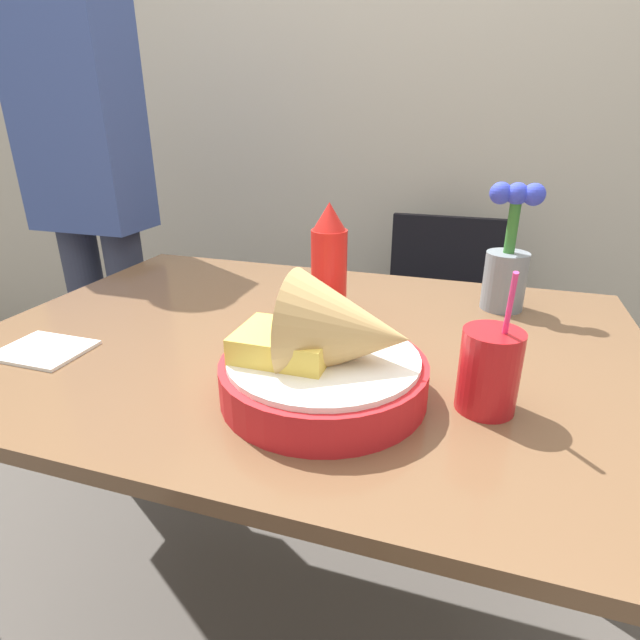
{
  "coord_description": "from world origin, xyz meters",
  "views": [
    {
      "loc": [
        0.28,
        -0.77,
        1.14
      ],
      "look_at": [
        0.05,
        -0.06,
        0.83
      ],
      "focal_mm": 28.0,
      "sensor_mm": 36.0,
      "label": 1
    }
  ],
  "objects_px": {
    "ketchup_bottle": "(329,267)",
    "flower_vase": "(507,262)",
    "person_standing": "(87,170)",
    "food_basket": "(332,357)",
    "drink_cup": "(489,373)",
    "chair_far_window": "(442,319)"
  },
  "relations": [
    {
      "from": "drink_cup",
      "to": "flower_vase",
      "type": "relative_size",
      "value": 0.81
    },
    {
      "from": "ketchup_bottle",
      "to": "chair_far_window",
      "type": "bearing_deg",
      "value": 77.35
    },
    {
      "from": "chair_far_window",
      "to": "flower_vase",
      "type": "xyz_separation_m",
      "value": [
        0.14,
        -0.58,
        0.37
      ]
    },
    {
      "from": "chair_far_window",
      "to": "drink_cup",
      "type": "distance_m",
      "value": 1.05
    },
    {
      "from": "food_basket",
      "to": "flower_vase",
      "type": "distance_m",
      "value": 0.5
    },
    {
      "from": "chair_far_window",
      "to": "person_standing",
      "type": "height_order",
      "value": "person_standing"
    },
    {
      "from": "ketchup_bottle",
      "to": "flower_vase",
      "type": "bearing_deg",
      "value": 30.12
    },
    {
      "from": "drink_cup",
      "to": "person_standing",
      "type": "relative_size",
      "value": 0.12
    },
    {
      "from": "person_standing",
      "to": "ketchup_bottle",
      "type": "bearing_deg",
      "value": -22.67
    },
    {
      "from": "food_basket",
      "to": "flower_vase",
      "type": "bearing_deg",
      "value": 62.2
    },
    {
      "from": "flower_vase",
      "to": "drink_cup",
      "type": "bearing_deg",
      "value": -93.76
    },
    {
      "from": "ketchup_bottle",
      "to": "drink_cup",
      "type": "xyz_separation_m",
      "value": [
        0.29,
        -0.22,
        -0.06
      ]
    },
    {
      "from": "food_basket",
      "to": "chair_far_window",
      "type": "bearing_deg",
      "value": 85.03
    },
    {
      "from": "food_basket",
      "to": "person_standing",
      "type": "relative_size",
      "value": 0.17
    },
    {
      "from": "food_basket",
      "to": "drink_cup",
      "type": "distance_m",
      "value": 0.21
    },
    {
      "from": "ketchup_bottle",
      "to": "person_standing",
      "type": "distance_m",
      "value": 0.9
    },
    {
      "from": "flower_vase",
      "to": "food_basket",
      "type": "bearing_deg",
      "value": -117.8
    },
    {
      "from": "drink_cup",
      "to": "flower_vase",
      "type": "xyz_separation_m",
      "value": [
        0.03,
        0.41,
        0.05
      ]
    },
    {
      "from": "ketchup_bottle",
      "to": "flower_vase",
      "type": "height_order",
      "value": "flower_vase"
    },
    {
      "from": "chair_far_window",
      "to": "drink_cup",
      "type": "xyz_separation_m",
      "value": [
        0.12,
        -0.99,
        0.32
      ]
    },
    {
      "from": "chair_far_window",
      "to": "food_basket",
      "type": "distance_m",
      "value": 1.08
    },
    {
      "from": "ketchup_bottle",
      "to": "person_standing",
      "type": "relative_size",
      "value": 0.13
    }
  ]
}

